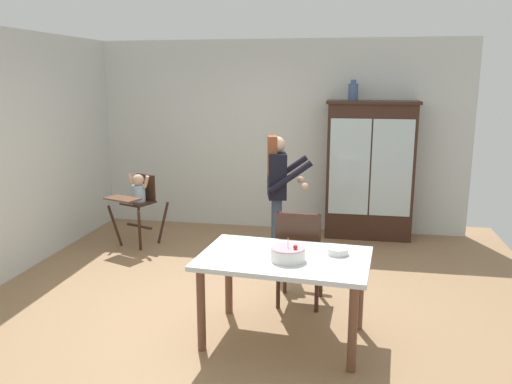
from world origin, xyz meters
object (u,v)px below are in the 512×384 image
(birthday_cake, at_px, (288,254))
(dining_chair_far_side, at_px, (299,252))
(ceramic_vase, at_px, (353,91))
(high_chair_with_toddler, at_px, (138,197))
(dining_table, at_px, (284,268))
(serving_bowl, at_px, (337,251))
(adult_person, at_px, (277,185))
(china_cabinet, at_px, (370,170))

(birthday_cake, distance_m, dining_chair_far_side, 0.79)
(ceramic_vase, xyz_separation_m, high_chair_with_toddler, (-2.71, -0.91, -1.34))
(dining_table, height_order, dining_chair_far_side, dining_chair_far_side)
(birthday_cake, height_order, serving_bowl, birthday_cake)
(high_chair_with_toddler, xyz_separation_m, dining_chair_far_side, (2.26, -1.53, -0.10))
(ceramic_vase, distance_m, high_chair_with_toddler, 3.16)
(adult_person, distance_m, dining_table, 1.83)
(adult_person, relative_size, serving_bowl, 8.50)
(ceramic_vase, height_order, dining_chair_far_side, ceramic_vase)
(birthday_cake, xyz_separation_m, dining_chair_far_side, (0.02, 0.75, -0.24))
(high_chair_with_toddler, bearing_deg, adult_person, 9.20)
(adult_person, distance_m, dining_chair_far_side, 1.24)
(adult_person, height_order, dining_chair_far_side, adult_person)
(ceramic_vase, xyz_separation_m, dining_table, (-0.51, -3.09, -1.36))
(china_cabinet, xyz_separation_m, dining_chair_far_side, (-0.71, -2.43, -0.39))
(birthday_cake, relative_size, serving_bowl, 1.56)
(china_cabinet, height_order, dining_table, china_cabinet)
(adult_person, bearing_deg, ceramic_vase, -44.04)
(china_cabinet, xyz_separation_m, birthday_cake, (-0.73, -3.18, -0.15))
(birthday_cake, bearing_deg, dining_table, 113.98)
(china_cabinet, bearing_deg, serving_bowl, -96.66)
(ceramic_vase, xyz_separation_m, serving_bowl, (-0.08, -2.96, -1.23))
(china_cabinet, bearing_deg, birthday_cake, -103.00)
(adult_person, height_order, birthday_cake, adult_person)
(dining_table, bearing_deg, serving_bowl, 17.01)
(dining_chair_far_side, bearing_deg, china_cabinet, -103.61)
(birthday_cake, bearing_deg, ceramic_vase, 81.60)
(adult_person, bearing_deg, birthday_cake, 178.35)
(ceramic_vase, bearing_deg, serving_bowl, -91.58)
(serving_bowl, bearing_deg, china_cabinet, 83.34)
(china_cabinet, distance_m, dining_table, 3.20)
(china_cabinet, relative_size, adult_person, 1.23)
(ceramic_vase, xyz_separation_m, dining_chair_far_side, (-0.45, -2.44, -1.44))
(adult_person, xyz_separation_m, birthday_cake, (0.35, -1.86, -0.17))
(high_chair_with_toddler, height_order, serving_bowl, high_chair_with_toddler)
(adult_person, bearing_deg, dining_chair_far_side, -173.88)
(serving_bowl, xyz_separation_m, dining_chair_far_side, (-0.37, 0.53, -0.21))
(ceramic_vase, relative_size, birthday_cake, 0.96)
(high_chair_with_toddler, distance_m, dining_chair_far_side, 2.73)
(china_cabinet, distance_m, dining_chair_far_side, 2.56)
(dining_table, bearing_deg, adult_person, 99.90)
(ceramic_vase, relative_size, dining_table, 0.19)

